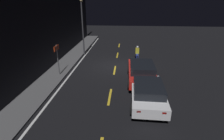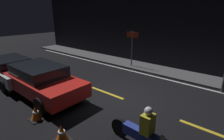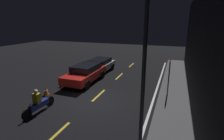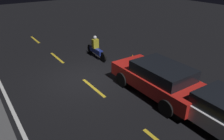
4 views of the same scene
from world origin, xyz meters
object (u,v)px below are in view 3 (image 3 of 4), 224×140
(motorcycle, at_px, (39,103))
(traffic_cone_near, at_px, (62,84))
(shop_sign, at_px, (169,70))
(sedan_white, at_px, (99,65))
(street_lamp, at_px, (144,69))
(traffic_cone_mid, at_px, (46,91))
(taxi_red, at_px, (85,73))

(motorcycle, bearing_deg, traffic_cone_near, -159.96)
(traffic_cone_near, bearing_deg, shop_sign, 97.91)
(sedan_white, bearing_deg, street_lamp, 33.58)
(traffic_cone_mid, height_order, shop_sign, shop_sign)
(street_lamp, bearing_deg, motorcycle, -100.03)
(street_lamp, bearing_deg, traffic_cone_near, -124.06)
(sedan_white, xyz_separation_m, taxi_red, (2.99, 0.13, 0.07))
(traffic_cone_mid, distance_m, street_lamp, 8.14)
(traffic_cone_near, distance_m, traffic_cone_mid, 1.65)
(street_lamp, bearing_deg, shop_sign, 173.23)
(motorcycle, distance_m, traffic_cone_mid, 2.38)
(sedan_white, xyz_separation_m, street_lamp, (9.27, 5.86, 2.52))
(sedan_white, relative_size, street_lamp, 0.71)
(taxi_red, height_order, shop_sign, shop_sign)
(taxi_red, height_order, motorcycle, taxi_red)
(sedan_white, distance_m, street_lamp, 11.25)
(taxi_red, relative_size, shop_sign, 1.86)
(taxi_red, distance_m, traffic_cone_near, 2.06)
(sedan_white, xyz_separation_m, traffic_cone_near, (4.60, -1.03, -0.46))
(shop_sign, bearing_deg, traffic_cone_near, -82.09)
(taxi_red, bearing_deg, shop_sign, 85.09)
(sedan_white, distance_m, traffic_cone_near, 4.74)
(motorcycle, distance_m, traffic_cone_near, 3.86)
(motorcycle, bearing_deg, street_lamp, 81.88)
(traffic_cone_near, height_order, traffic_cone_mid, traffic_cone_mid)
(traffic_cone_near, relative_size, street_lamp, 0.09)
(shop_sign, distance_m, street_lamp, 5.93)
(traffic_cone_mid, xyz_separation_m, street_lamp, (3.02, 6.95, 2.97))
(shop_sign, bearing_deg, sedan_white, -118.50)
(traffic_cone_near, xyz_separation_m, traffic_cone_mid, (1.65, -0.06, 0.02))
(taxi_red, xyz_separation_m, traffic_cone_mid, (3.25, -1.22, -0.51))
(motorcycle, distance_m, shop_sign, 8.02)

